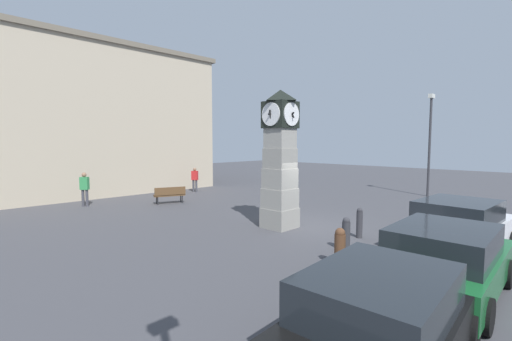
% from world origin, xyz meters
% --- Properties ---
extents(ground_plane, '(68.98, 68.98, 0.00)m').
position_xyz_m(ground_plane, '(0.00, 0.00, 0.00)').
color(ground_plane, '#424247').
extents(clock_tower, '(1.38, 1.38, 5.19)m').
position_xyz_m(clock_tower, '(-0.83, 0.42, 2.57)').
color(clock_tower, gray).
rests_on(clock_tower, ground_plane).
extents(bollard_near_tower, '(0.29, 0.29, 1.03)m').
position_xyz_m(bollard_near_tower, '(-2.92, -3.40, 0.52)').
color(bollard_near_tower, brown).
rests_on(bollard_near_tower, ground_plane).
extents(bollard_mid_row, '(0.24, 0.24, 1.03)m').
position_xyz_m(bollard_mid_row, '(-1.65, -2.86, 0.52)').
color(bollard_mid_row, '#333338').
rests_on(bollard_mid_row, ground_plane).
extents(bollard_far_row, '(0.21, 0.21, 1.03)m').
position_xyz_m(bollard_far_row, '(-0.02, -2.44, 0.52)').
color(bollard_far_row, '#333338').
rests_on(bollard_far_row, ground_plane).
extents(car_navy_sedan, '(4.20, 2.12, 1.50)m').
position_xyz_m(car_navy_sedan, '(-6.09, -5.96, 0.76)').
color(car_navy_sedan, black).
rests_on(car_navy_sedan, ground_plane).
extents(car_near_tower, '(4.18, 2.13, 1.52)m').
position_xyz_m(car_near_tower, '(-2.83, -5.86, 0.77)').
color(car_near_tower, '#19602D').
rests_on(car_near_tower, ground_plane).
extents(car_by_building, '(4.14, 2.24, 1.62)m').
position_xyz_m(car_by_building, '(0.29, -5.38, 0.82)').
color(car_by_building, silver).
rests_on(car_by_building, ground_plane).
extents(bench, '(1.68, 1.08, 0.90)m').
position_xyz_m(bench, '(-1.02, 7.88, 0.52)').
color(bench, brown).
rests_on(bench, ground_plane).
extents(pedestrian_near_bench, '(0.41, 0.47, 1.59)m').
position_xyz_m(pedestrian_near_bench, '(2.52, 10.57, 0.90)').
color(pedestrian_near_bench, '#3F3F47').
rests_on(pedestrian_near_bench, ground_plane).
extents(pedestrian_by_cars, '(0.45, 0.45, 1.73)m').
position_xyz_m(pedestrian_by_cars, '(-4.41, 10.36, 0.99)').
color(pedestrian_by_cars, '#3F3F47').
rests_on(pedestrian_by_cars, ground_plane).
extents(street_lamp_near_road, '(0.50, 0.24, 6.09)m').
position_xyz_m(street_lamp_near_road, '(11.24, -1.06, 3.54)').
color(street_lamp_near_road, '#333338').
rests_on(street_lamp_near_road, ground_plane).
extents(warehouse_blue_far, '(16.47, 11.33, 9.26)m').
position_xyz_m(warehouse_blue_far, '(-2.60, 17.47, 4.64)').
color(warehouse_blue_far, '#B7A88E').
rests_on(warehouse_blue_far, ground_plane).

